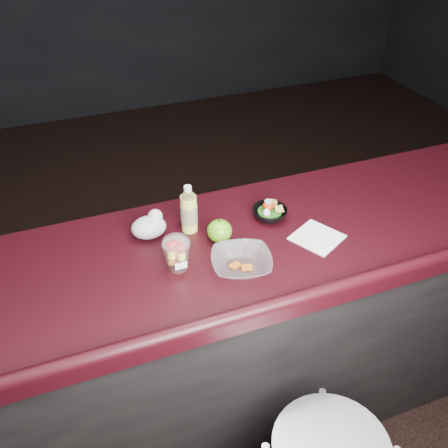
{
  "coord_description": "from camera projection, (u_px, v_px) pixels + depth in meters",
  "views": [
    {
      "loc": [
        -0.53,
        -1.02,
        2.15
      ],
      "look_at": [
        -0.01,
        0.32,
        1.1
      ],
      "focal_mm": 40.0,
      "sensor_mm": 36.0,
      "label": 1
    }
  ],
  "objects": [
    {
      "name": "lemonade_bottle",
      "position": [
        189.0,
        212.0,
        1.84
      ],
      "size": [
        0.06,
        0.06,
        0.19
      ],
      "color": "yellow",
      "rests_on": "counter"
    },
    {
      "name": "green_apple",
      "position": [
        220.0,
        231.0,
        1.81
      ],
      "size": [
        0.09,
        0.09,
        0.09
      ],
      "color": "#46890F",
      "rests_on": "counter"
    },
    {
      "name": "takeout_bowl",
      "position": [
        241.0,
        263.0,
        1.69
      ],
      "size": [
        0.25,
        0.25,
        0.05
      ],
      "rotation": [
        0.0,
        0.0,
        -0.25
      ],
      "color": "silver",
      "rests_on": "counter"
    },
    {
      "name": "paper_napkin",
      "position": [
        317.0,
        237.0,
        1.84
      ],
      "size": [
        0.22,
        0.22,
        0.0
      ],
      "primitive_type": "cube",
      "rotation": [
        0.0,
        0.0,
        0.49
      ],
      "color": "white",
      "rests_on": "counter"
    },
    {
      "name": "snack_bowl",
      "position": [
        269.0,
        213.0,
        1.93
      ],
      "size": [
        0.18,
        0.18,
        0.07
      ],
      "rotation": [
        0.0,
        0.0,
        -0.43
      ],
      "color": "black",
      "rests_on": "counter"
    },
    {
      "name": "fruit_cup",
      "position": [
        177.0,
        252.0,
        1.67
      ],
      "size": [
        0.1,
        0.1,
        0.13
      ],
      "color": "white",
      "rests_on": "counter"
    },
    {
      "name": "room_shell",
      "position": [
        281.0,
        37.0,
        1.11
      ],
      "size": [
        8.0,
        8.0,
        8.0
      ],
      "color": "black",
      "rests_on": "ground"
    },
    {
      "name": "counter",
      "position": [
        228.0,
        338.0,
        2.11
      ],
      "size": [
        4.06,
        0.71,
        1.02
      ],
      "color": "black",
      "rests_on": "ground"
    },
    {
      "name": "plastic_bag",
      "position": [
        150.0,
        226.0,
        1.83
      ],
      "size": [
        0.13,
        0.11,
        0.1
      ],
      "color": "silver",
      "rests_on": "counter"
    }
  ]
}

